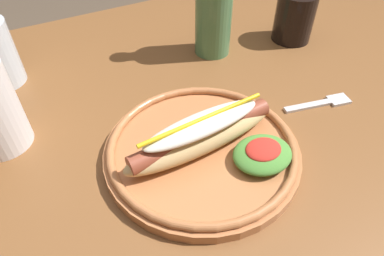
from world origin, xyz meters
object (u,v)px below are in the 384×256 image
object	(u,v)px
soda_cup	(294,17)
glass_bottle	(214,5)
fork	(322,103)
hot_dog_plate	(205,146)

from	to	relation	value
soda_cup	glass_bottle	xyz separation A→B (m)	(-0.18, 0.04, 0.05)
fork	soda_cup	xyz separation A→B (m)	(0.10, 0.20, 0.05)
hot_dog_plate	soda_cup	world-z (taller)	soda_cup
glass_bottle	fork	bearing A→B (deg)	-72.19
fork	hot_dog_plate	bearing A→B (deg)	-165.99
hot_dog_plate	glass_bottle	size ratio (longest dim) A/B	1.09
hot_dog_plate	glass_bottle	distance (m)	0.30
soda_cup	glass_bottle	world-z (taller)	glass_bottle
glass_bottle	hot_dog_plate	bearing A→B (deg)	-122.95
hot_dog_plate	fork	distance (m)	0.24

